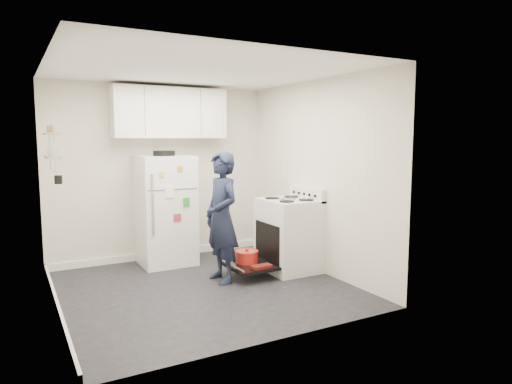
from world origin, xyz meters
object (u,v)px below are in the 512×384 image
open_oven_door (248,261)px  person (222,217)px  electric_range (288,235)px  refrigerator (165,210)px

open_oven_door → person: bearing=-174.0°
electric_range → person: 1.02m
electric_range → open_oven_door: size_ratio=1.52×
open_oven_door → refrigerator: (-0.73, 1.07, 0.57)m
open_oven_door → person: size_ratio=0.45×
open_oven_door → refrigerator: refrigerator is taller
open_oven_door → person: person is taller
electric_range → refrigerator: size_ratio=0.70×
electric_range → refrigerator: 1.74m
electric_range → person: bearing=-179.5°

